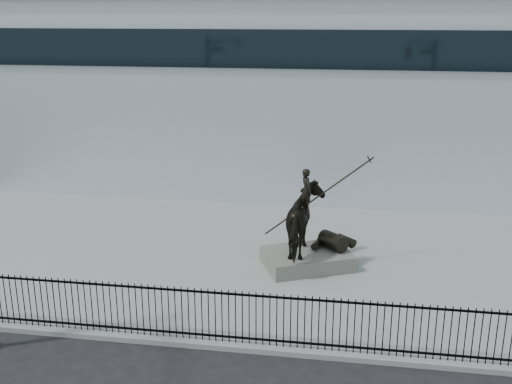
# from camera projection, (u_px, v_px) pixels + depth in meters

# --- Properties ---
(ground) EXTENTS (120.00, 120.00, 0.00)m
(ground) POSITION_uv_depth(u_px,v_px,m) (249.00, 377.00, 14.56)
(ground) COLOR black
(ground) RESTS_ON ground
(plaza) EXTENTS (30.00, 12.00, 0.15)m
(plaza) POSITION_uv_depth(u_px,v_px,m) (282.00, 260.00, 21.15)
(plaza) COLOR gray
(plaza) RESTS_ON ground
(building) EXTENTS (44.00, 14.00, 9.00)m
(building) POSITION_uv_depth(u_px,v_px,m) (311.00, 89.00, 32.15)
(building) COLOR silver
(building) RESTS_ON ground
(picket_fence) EXTENTS (22.10, 0.10, 1.50)m
(picket_fence) POSITION_uv_depth(u_px,v_px,m) (257.00, 318.00, 15.48)
(picket_fence) COLOR black
(picket_fence) RESTS_ON plaza
(statue_plinth) EXTENTS (3.38, 2.94, 0.53)m
(statue_plinth) POSITION_uv_depth(u_px,v_px,m) (307.00, 259.00, 20.41)
(statue_plinth) COLOR #626059
(statue_plinth) RESTS_ON plaza
(equestrian_statue) EXTENTS (3.33, 2.83, 3.08)m
(equestrian_statue) POSITION_uv_depth(u_px,v_px,m) (310.00, 221.00, 20.02)
(equestrian_statue) COLOR black
(equestrian_statue) RESTS_ON statue_plinth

